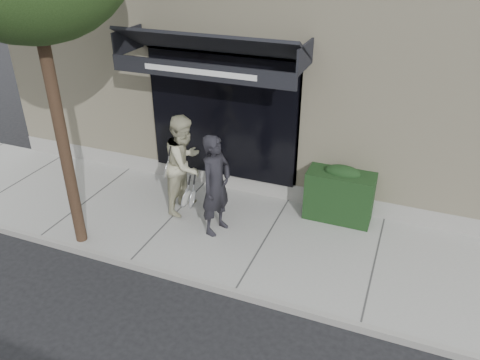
% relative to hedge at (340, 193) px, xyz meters
% --- Properties ---
extents(ground, '(80.00, 80.00, 0.00)m').
position_rel_hedge_xyz_m(ground, '(-1.10, -1.25, -0.66)').
color(ground, black).
rests_on(ground, ground).
extents(sidewalk, '(20.00, 3.00, 0.12)m').
position_rel_hedge_xyz_m(sidewalk, '(-1.10, -1.25, -0.60)').
color(sidewalk, gray).
rests_on(sidewalk, ground).
extents(curb, '(20.00, 0.10, 0.14)m').
position_rel_hedge_xyz_m(curb, '(-1.10, -2.80, -0.59)').
color(curb, gray).
rests_on(curb, ground).
extents(building_facade, '(14.30, 8.04, 5.64)m').
position_rel_hedge_xyz_m(building_facade, '(-1.11, 3.71, 2.08)').
color(building_facade, beige).
rests_on(building_facade, ground).
extents(hedge, '(1.30, 0.70, 1.14)m').
position_rel_hedge_xyz_m(hedge, '(0.00, 0.00, 0.00)').
color(hedge, black).
rests_on(hedge, sidewalk).
extents(pedestrian_front, '(0.86, 0.92, 1.96)m').
position_rel_hedge_xyz_m(pedestrian_front, '(-2.07, -1.33, 0.44)').
color(pedestrian_front, black).
rests_on(pedestrian_front, sidewalk).
extents(pedestrian_back, '(0.79, 1.01, 2.03)m').
position_rel_hedge_xyz_m(pedestrian_back, '(-2.97, -0.82, 0.48)').
color(pedestrian_back, '#B7B392').
rests_on(pedestrian_back, sidewalk).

